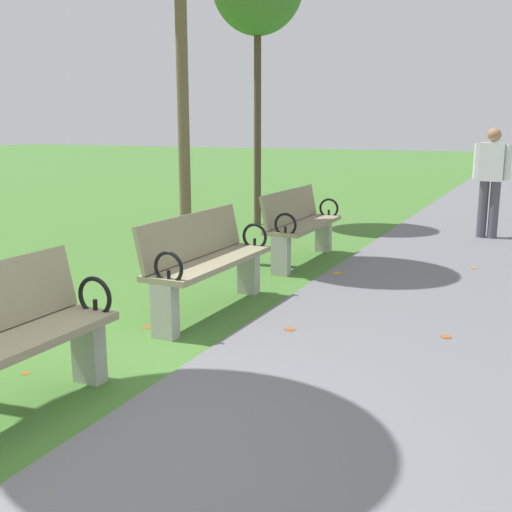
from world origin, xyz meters
TOP-DOWN VIEW (x-y plane):
  - ground_plane at (0.00, 0.00)m, footprint 80.00×80.00m
  - park_bench_2 at (-0.50, 2.40)m, footprint 0.49×1.61m
  - park_bench_3 at (-0.50, 4.73)m, footprint 0.48×1.60m
  - pedestrian_walking at (1.46, 7.43)m, footprint 0.53×0.24m
  - scattered_leaves at (0.16, 1.66)m, footprint 4.62×7.22m

SIDE VIEW (x-z plane):
  - ground_plane at x=0.00m, z-range 0.00..0.00m
  - scattered_leaves at x=0.16m, z-range 0.00..0.03m
  - park_bench_2 at x=-0.50m, z-range 0.04..0.93m
  - park_bench_3 at x=-0.50m, z-range 0.04..0.93m
  - pedestrian_walking at x=1.46m, z-range 0.12..1.74m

